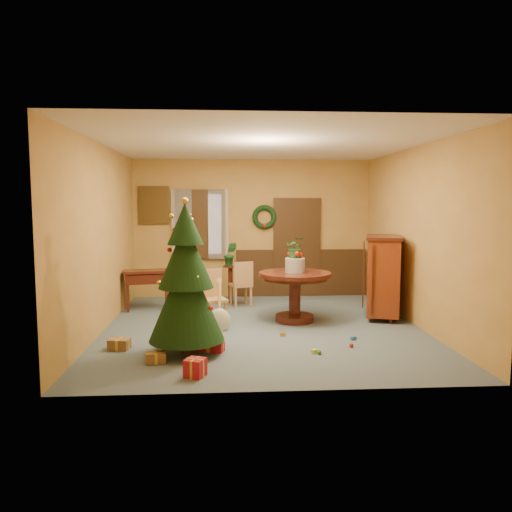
{
  "coord_description": "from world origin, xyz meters",
  "views": [
    {
      "loc": [
        -0.62,
        -7.83,
        1.98
      ],
      "look_at": [
        -0.08,
        0.4,
        1.11
      ],
      "focal_mm": 35.0,
      "sensor_mm": 36.0,
      "label": 1
    }
  ],
  "objects": [
    {
      "name": "plant_stand",
      "position": [
        -0.48,
        2.0,
        0.47
      ],
      "size": [
        0.29,
        0.29,
        0.75
      ],
      "color": "black",
      "rests_on": "floor"
    },
    {
      "name": "chair_far",
      "position": [
        -0.27,
        1.66,
        0.47
      ],
      "size": [
        0.47,
        0.47,
        0.88
      ],
      "color": "olive",
      "rests_on": "floor"
    },
    {
      "name": "room_envelope",
      "position": [
        0.21,
        2.7,
        1.12
      ],
      "size": [
        5.5,
        5.5,
        5.5
      ],
      "color": "#3B4755",
      "rests_on": "ground"
    },
    {
      "name": "writing_desk",
      "position": [
        -2.04,
        1.48,
        0.56
      ],
      "size": [
        0.9,
        0.55,
        0.75
      ],
      "color": "black",
      "rests_on": "floor"
    },
    {
      "name": "toy_d",
      "position": [
        1.14,
        -1.21,
        0.03
      ],
      "size": [
        0.06,
        0.06,
        0.06
      ],
      "primitive_type": "sphere",
      "color": "#A91F0B",
      "rests_on": "floor"
    },
    {
      "name": "toy_a",
      "position": [
        1.27,
        -0.83,
        0.03
      ],
      "size": [
        0.09,
        0.08,
        0.05
      ],
      "primitive_type": "cube",
      "rotation": [
        0.0,
        0.0,
        0.43
      ],
      "color": "#2661A6",
      "rests_on": "floor"
    },
    {
      "name": "chair_near",
      "position": [
        -0.81,
        0.25,
        0.49
      ],
      "size": [
        0.49,
        0.49,
        0.91
      ],
      "color": "olive",
      "rests_on": "floor"
    },
    {
      "name": "dining_table",
      "position": [
        0.58,
        0.39,
        0.58
      ],
      "size": [
        1.21,
        1.21,
        0.83
      ],
      "color": "black",
      "rests_on": "floor"
    },
    {
      "name": "urn",
      "position": [
        0.58,
        0.39,
        0.96
      ],
      "size": [
        0.33,
        0.33,
        0.24
      ],
      "primitive_type": "cylinder",
      "color": "slate",
      "rests_on": "dining_table"
    },
    {
      "name": "toy_e",
      "position": [
        0.26,
        -0.57,
        0.03
      ],
      "size": [
        0.09,
        0.06,
        0.05
      ],
      "primitive_type": "cube",
      "rotation": [
        0.0,
        0.0,
        0.12
      ],
      "color": "gold",
      "rests_on": "floor"
    },
    {
      "name": "guitar",
      "position": [
        -0.69,
        -0.17,
        0.4
      ],
      "size": [
        0.49,
        0.6,
        0.78
      ],
      "primitive_type": null,
      "rotation": [
        -0.49,
        0.0,
        0.33
      ],
      "color": "beige",
      "rests_on": "floor"
    },
    {
      "name": "stand_plant",
      "position": [
        -0.48,
        2.0,
        0.99
      ],
      "size": [
        0.26,
        0.21,
        0.47
      ],
      "primitive_type": "imported",
      "rotation": [
        0.0,
        0.0,
        -0.01
      ],
      "color": "#19471E",
      "rests_on": "plant_stand"
    },
    {
      "name": "gift_b",
      "position": [
        -0.95,
        -2.24,
        0.1
      ],
      "size": [
        0.28,
        0.28,
        0.21
      ],
      "color": "maroon",
      "rests_on": "floor"
    },
    {
      "name": "gift_d",
      "position": [
        -0.81,
        -1.26,
        0.07
      ],
      "size": [
        0.4,
        0.27,
        0.13
      ],
      "color": "maroon",
      "rests_on": "floor"
    },
    {
      "name": "gift_a",
      "position": [
        -2.04,
        -1.09,
        0.07
      ],
      "size": [
        0.3,
        0.24,
        0.15
      ],
      "color": "brown",
      "rests_on": "floor"
    },
    {
      "name": "toy_c",
      "position": [
        0.58,
        -1.43,
        0.03
      ],
      "size": [
        0.09,
        0.09,
        0.05
      ],
      "primitive_type": "cube",
      "rotation": [
        0.0,
        0.0,
        0.71
      ],
      "color": "yellow",
      "rests_on": "floor"
    },
    {
      "name": "christmas_tree",
      "position": [
        -1.11,
        -1.32,
        0.98
      ],
      "size": [
        1.0,
        1.0,
        2.06
      ],
      "color": "#382111",
      "rests_on": "floor"
    },
    {
      "name": "gift_c",
      "position": [
        -1.47,
        -1.71,
        0.06
      ],
      "size": [
        0.27,
        0.21,
        0.13
      ],
      "color": "brown",
      "rests_on": "floor"
    },
    {
      "name": "toy_b",
      "position": [
        0.64,
        -1.49,
        0.03
      ],
      "size": [
        0.06,
        0.06,
        0.06
      ],
      "primitive_type": "sphere",
      "color": "#227E35",
      "rests_on": "floor"
    },
    {
      "name": "sideboard",
      "position": [
        2.15,
        0.58,
        0.76
      ],
      "size": [
        0.89,
        1.24,
        1.43
      ],
      "color": "#511309",
      "rests_on": "floor"
    },
    {
      "name": "centerpiece_plant",
      "position": [
        0.58,
        0.39,
        1.25
      ],
      "size": [
        0.32,
        0.27,
        0.35
      ],
      "primitive_type": "imported",
      "color": "#1E4C23",
      "rests_on": "urn"
    }
  ]
}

